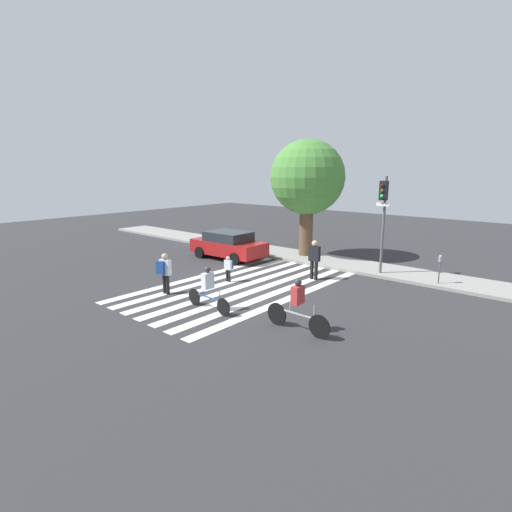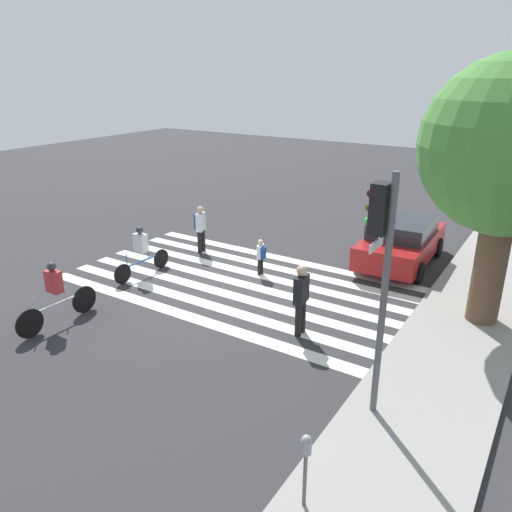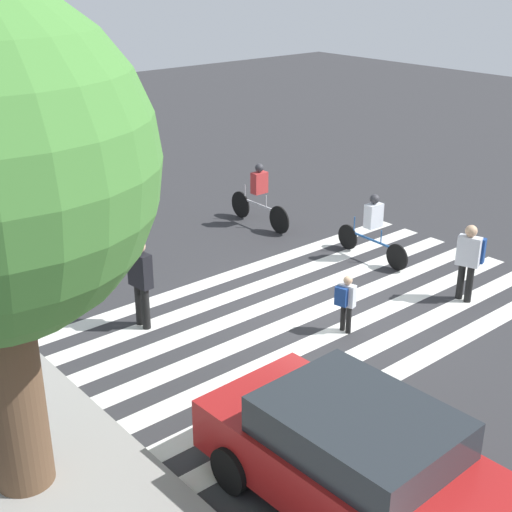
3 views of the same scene
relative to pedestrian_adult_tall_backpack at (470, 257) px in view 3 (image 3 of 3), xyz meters
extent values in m
plane|color=#2D2D30|center=(1.57, 2.64, -0.95)|extent=(60.00, 60.00, 0.00)
cube|color=gray|center=(1.57, 8.89, -0.88)|extent=(36.00, 2.50, 0.14)
cube|color=silver|center=(-0.90, 2.64, -0.95)|extent=(0.42, 10.00, 0.01)
cube|color=silver|center=(-0.07, 2.64, -0.95)|extent=(0.42, 10.00, 0.01)
cube|color=silver|center=(0.75, 2.64, -0.95)|extent=(0.42, 10.00, 0.01)
cube|color=silver|center=(1.57, 2.64, -0.95)|extent=(0.42, 10.00, 0.01)
cube|color=silver|center=(2.39, 2.64, -0.95)|extent=(0.42, 10.00, 0.01)
cube|color=silver|center=(3.22, 2.64, -0.95)|extent=(0.42, 10.00, 0.01)
cube|color=silver|center=(4.04, 2.64, -0.95)|extent=(0.42, 10.00, 0.01)
cylinder|color=brown|center=(0.43, 9.18, 0.49)|extent=(0.74, 0.74, 2.89)
cylinder|color=black|center=(-0.09, 0.04, -0.57)|extent=(0.14, 0.14, 0.77)
cylinder|color=black|center=(0.11, 0.04, -0.57)|extent=(0.14, 0.14, 0.77)
cube|color=silver|center=(0.01, 0.04, 0.13)|extent=(0.49, 0.33, 0.61)
sphere|color=tan|center=(0.01, 0.04, 0.55)|extent=(0.24, 0.24, 0.24)
cube|color=navy|center=(-0.04, -0.13, 0.13)|extent=(0.37, 0.26, 0.51)
cylinder|color=black|center=(0.58, 2.85, -0.68)|extent=(0.10, 0.10, 0.54)
cylinder|color=black|center=(0.73, 2.85, -0.68)|extent=(0.10, 0.10, 0.54)
cube|color=silver|center=(0.65, 2.85, -0.20)|extent=(0.34, 0.21, 0.43)
sphere|color=tan|center=(0.65, 2.85, 0.10)|extent=(0.17, 0.17, 0.17)
cube|color=navy|center=(0.68, 2.97, -0.20)|extent=(0.26, 0.16, 0.36)
cylinder|color=black|center=(3.17, 5.62, -0.53)|extent=(0.16, 0.16, 0.84)
cylinder|color=black|center=(3.39, 5.62, -0.53)|extent=(0.16, 0.16, 0.84)
cube|color=black|center=(3.28, 5.62, 0.22)|extent=(0.51, 0.27, 0.66)
sphere|color=tan|center=(3.28, 5.62, 0.68)|extent=(0.26, 0.26, 0.26)
cylinder|color=black|center=(3.44, -0.20, -0.65)|extent=(0.61, 0.07, 0.61)
cylinder|color=black|center=(1.88, -0.12, -0.65)|extent=(0.61, 0.07, 0.61)
cube|color=#1E4C8C|center=(2.66, -0.16, -0.48)|extent=(1.33, 0.10, 0.04)
cylinder|color=#1E4C8C|center=(2.39, -0.15, -0.32)|extent=(0.03, 0.03, 0.32)
cylinder|color=#1E4C8C|center=(3.25, -0.19, -0.28)|extent=(0.03, 0.03, 0.40)
cube|color=silver|center=(2.66, -0.16, 0.12)|extent=(0.26, 0.41, 0.55)
sphere|color=#333338|center=(2.66, -0.16, 0.51)|extent=(0.22, 0.22, 0.22)
cylinder|color=black|center=(6.85, 0.33, -0.59)|extent=(0.72, 0.05, 0.72)
cylinder|color=black|center=(5.28, 0.35, -0.59)|extent=(0.72, 0.05, 0.72)
cube|color=#B2B2B7|center=(6.07, 0.34, -0.40)|extent=(1.34, 0.05, 0.04)
cylinder|color=#B2B2B7|center=(5.79, 0.34, -0.24)|extent=(0.03, 0.03, 0.32)
cylinder|color=#B2B2B7|center=(6.66, 0.33, -0.20)|extent=(0.03, 0.03, 0.40)
cube|color=#B73333|center=(6.07, 0.34, 0.20)|extent=(0.24, 0.40, 0.55)
sphere|color=#333338|center=(6.07, 0.34, 0.59)|extent=(0.22, 0.22, 0.22)
cube|color=maroon|center=(-2.60, 6.18, -0.33)|extent=(4.24, 2.01, 0.73)
cube|color=#23282D|center=(-2.60, 6.18, 0.29)|extent=(2.35, 1.81, 0.50)
cylinder|color=black|center=(-1.33, 7.15, -0.63)|extent=(0.65, 0.22, 0.64)
cylinder|color=black|center=(-1.28, 5.29, -0.63)|extent=(0.65, 0.22, 0.64)
cylinder|color=black|center=(-3.87, 5.22, -0.63)|extent=(0.65, 0.22, 0.64)
camera|label=1|loc=(12.53, -9.07, 3.88)|focal=28.00mm
camera|label=2|loc=(12.76, 10.41, 5.02)|focal=35.00mm
camera|label=3|loc=(-7.22, 11.73, 5.51)|focal=50.00mm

